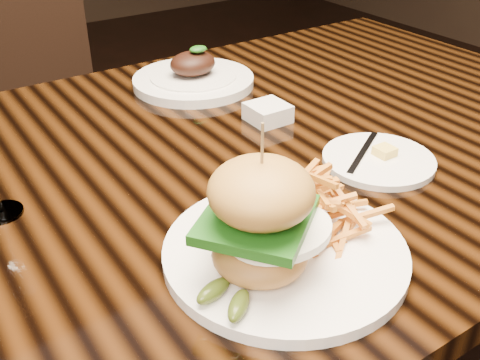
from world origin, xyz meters
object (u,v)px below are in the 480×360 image
burger_plate (285,223)px  chair_far (25,103)px  far_dish (193,78)px  dining_table (193,204)px

burger_plate → chair_far: 1.18m
far_dish → chair_far: chair_far is taller
far_dish → dining_table: bearing=-120.4°
burger_plate → chair_far: size_ratio=0.30×
far_dish → chair_far: (-0.20, 0.62, -0.23)m
burger_plate → chair_far: bearing=66.0°
dining_table → chair_far: (-0.04, 0.89, -0.13)m
dining_table → chair_far: bearing=92.6°
burger_plate → dining_table: bearing=59.7°
dining_table → burger_plate: bearing=-95.5°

